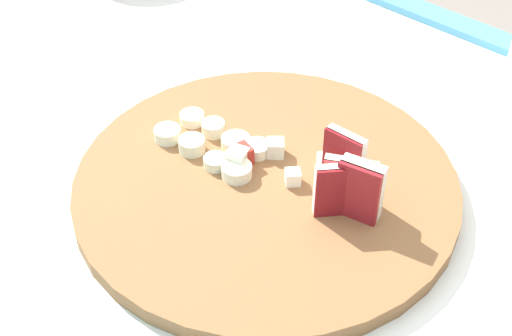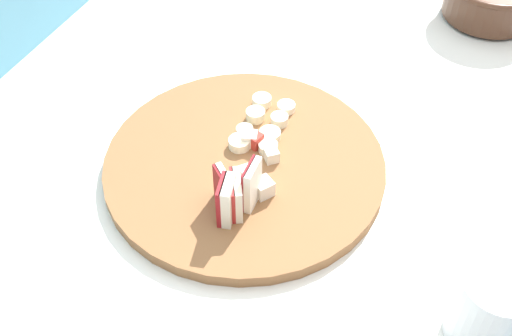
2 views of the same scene
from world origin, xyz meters
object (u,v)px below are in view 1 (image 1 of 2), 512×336
cutting_board (269,182)px  banana_slice_rows (213,144)px  apple_wedge_fan (349,182)px  apple_dice_pile (279,160)px

cutting_board → banana_slice_rows: bearing=6.9°
apple_wedge_fan → apple_dice_pile: (0.08, 0.00, -0.02)m
cutting_board → apple_wedge_fan: apple_wedge_fan is taller
apple_wedge_fan → banana_slice_rows: apple_wedge_fan is taller
apple_wedge_fan → banana_slice_rows: 0.15m
apple_wedge_fan → apple_dice_pile: 0.08m
apple_dice_pile → banana_slice_rows: size_ratio=0.84×
banana_slice_rows → apple_dice_pile: bearing=-160.8°
apple_wedge_fan → banana_slice_rows: bearing=10.4°
apple_dice_pile → banana_slice_rows: (0.07, 0.02, -0.00)m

